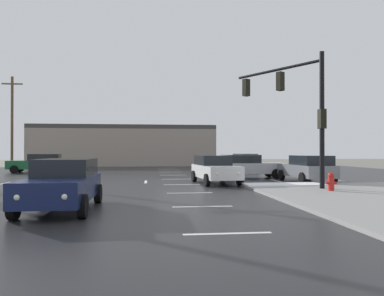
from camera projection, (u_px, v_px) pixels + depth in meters
The scene contains 14 objects.
ground_plane at pixel (179, 182), 22.09m from camera, with size 120.00×120.00×0.00m, color slate.
road_asphalt at pixel (179, 182), 22.09m from camera, with size 44.00×44.00×0.02m, color #232326.
snow_strip_curbside at pixel (284, 184), 18.68m from camera, with size 4.00×1.60×0.06m, color white.
lane_markings at pixel (202, 183), 20.86m from camera, with size 36.15×36.15×0.01m.
traffic_signal_mast at pixel (296, 101), 18.08m from camera, with size 2.98×4.69×6.31m.
fire_hydrant at pixel (331, 182), 15.95m from camera, with size 0.48×0.26×0.79m.
strip_building_background at pixel (125, 146), 47.25m from camera, with size 22.27×8.00×5.02m.
sedan_blue at pixel (243, 161), 35.48m from camera, with size 2.33×4.65×1.58m.
sedan_white at pixel (215, 169), 21.00m from camera, with size 2.40×4.67×1.58m.
sedan_grey at pixel (307, 168), 21.79m from camera, with size 2.12×4.58×1.58m.
sedan_green at pixel (39, 163), 31.40m from camera, with size 4.65×2.33×1.58m.
sedan_silver at pixel (248, 166), 25.04m from camera, with size 4.60×2.18×1.58m.
sedan_navy at pixel (63, 183), 11.64m from camera, with size 2.04×4.55×1.58m.
utility_pole_distant at pixel (12, 120), 40.76m from camera, with size 2.20×0.28×10.11m.
Camera 1 is at (-1.70, -22.06, 1.86)m, focal length 34.47 mm.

